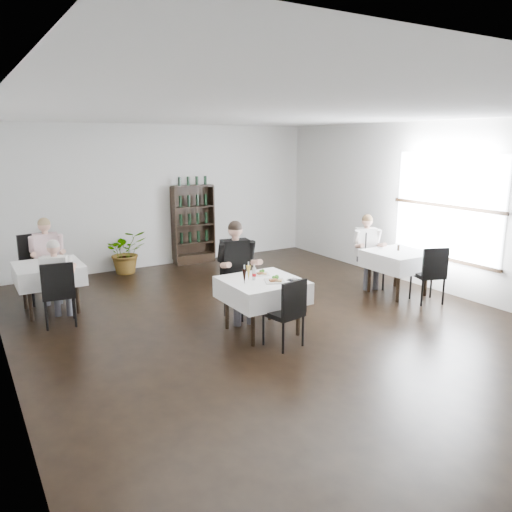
{
  "coord_description": "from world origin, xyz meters",
  "views": [
    {
      "loc": [
        -3.83,
        -5.66,
        2.65
      ],
      "look_at": [
        -0.28,
        0.2,
        1.06
      ],
      "focal_mm": 35.0,
      "sensor_mm": 36.0,
      "label": 1
    }
  ],
  "objects": [
    {
      "name": "room_shell",
      "position": [
        0.0,
        0.0,
        1.5
      ],
      "size": [
        9.0,
        9.0,
        9.0
      ],
      "color": "black",
      "rests_on": "ground"
    },
    {
      "name": "window_right",
      "position": [
        3.48,
        0.0,
        1.5
      ],
      "size": [
        0.06,
        2.3,
        1.85
      ],
      "color": "white",
      "rests_on": "room_shell"
    },
    {
      "name": "wine_shelf",
      "position": [
        0.6,
        4.31,
        0.85
      ],
      "size": [
        0.9,
        0.28,
        1.75
      ],
      "color": "black",
      "rests_on": "ground"
    },
    {
      "name": "main_table",
      "position": [
        -0.3,
        0.0,
        0.62
      ],
      "size": [
        1.03,
        1.03,
        0.77
      ],
      "color": "black",
      "rests_on": "ground"
    },
    {
      "name": "left_table",
      "position": [
        -2.7,
        2.5,
        0.62
      ],
      "size": [
        0.98,
        0.98,
        0.77
      ],
      "color": "black",
      "rests_on": "ground"
    },
    {
      "name": "right_table",
      "position": [
        2.7,
        0.3,
        0.62
      ],
      "size": [
        0.98,
        0.98,
        0.77
      ],
      "color": "black",
      "rests_on": "ground"
    },
    {
      "name": "potted_tree",
      "position": [
        -0.96,
        4.2,
        0.45
      ],
      "size": [
        0.83,
        0.73,
        0.89
      ],
      "primitive_type": "imported",
      "rotation": [
        0.0,
        0.0,
        -0.04
      ],
      "color": "#22571D",
      "rests_on": "ground"
    },
    {
      "name": "main_chair_far",
      "position": [
        -0.23,
        0.8,
        0.54
      ],
      "size": [
        0.53,
        0.54,
        0.94
      ],
      "color": "black",
      "rests_on": "ground"
    },
    {
      "name": "main_chair_near",
      "position": [
        -0.31,
        -0.64,
        0.53
      ],
      "size": [
        0.49,
        0.5,
        0.93
      ],
      "color": "black",
      "rests_on": "ground"
    },
    {
      "name": "left_chair_far",
      "position": [
        -2.75,
        3.21,
        0.64
      ],
      "size": [
        0.6,
        0.6,
        1.13
      ],
      "color": "black",
      "rests_on": "ground"
    },
    {
      "name": "left_chair_near",
      "position": [
        -2.7,
        1.7,
        0.56
      ],
      "size": [
        0.5,
        0.51,
        0.98
      ],
      "color": "black",
      "rests_on": "ground"
    },
    {
      "name": "right_chair_far",
      "position": [
        2.78,
        0.91,
        0.58
      ],
      "size": [
        0.55,
        0.56,
        1.01
      ],
      "color": "black",
      "rests_on": "ground"
    },
    {
      "name": "right_chair_near",
      "position": [
        2.76,
        -0.35,
        0.55
      ],
      "size": [
        0.57,
        0.57,
        0.97
      ],
      "color": "black",
      "rests_on": "ground"
    },
    {
      "name": "diner_main",
      "position": [
        -0.33,
        0.67,
        0.87
      ],
      "size": [
        0.61,
        0.63,
        1.5
      ],
      "color": "#414249",
      "rests_on": "ground"
    },
    {
      "name": "diner_left_far",
      "position": [
        -2.61,
        3.1,
        0.82
      ],
      "size": [
        0.54,
        0.55,
        1.41
      ],
      "color": "#414249",
      "rests_on": "ground"
    },
    {
      "name": "diner_left_near",
      "position": [
        -2.67,
        1.93,
        0.73
      ],
      "size": [
        0.56,
        0.59,
        1.27
      ],
      "color": "#414249",
      "rests_on": "ground"
    },
    {
      "name": "diner_right_far",
      "position": [
        2.59,
        0.97,
        0.78
      ],
      "size": [
        0.59,
        0.62,
        1.34
      ],
      "color": "#414249",
      "rests_on": "ground"
    },
    {
      "name": "plate_far",
      "position": [
        -0.17,
        0.23,
        0.79
      ],
      "size": [
        0.28,
        0.28,
        0.07
      ],
      "color": "white",
      "rests_on": "main_table"
    },
    {
      "name": "plate_near",
      "position": [
        -0.21,
        -0.18,
        0.79
      ],
      "size": [
        0.35,
        0.35,
        0.08
      ],
      "color": "white",
      "rests_on": "main_table"
    },
    {
      "name": "pilsner_dark",
      "position": [
        -0.63,
        -0.08,
        0.88
      ],
      "size": [
        0.06,
        0.06,
        0.27
      ],
      "color": "black",
      "rests_on": "main_table"
    },
    {
      "name": "pilsner_lager",
      "position": [
        -0.49,
        0.05,
        0.88
      ],
      "size": [
        0.06,
        0.06,
        0.27
      ],
      "color": "gold",
      "rests_on": "main_table"
    },
    {
      "name": "coke_bottle",
      "position": [
        -0.41,
        0.04,
        0.86
      ],
      "size": [
        0.06,
        0.06,
        0.22
      ],
      "color": "silver",
      "rests_on": "main_table"
    },
    {
      "name": "napkin_cutlery",
      "position": [
        0.06,
        -0.24,
        0.78
      ],
      "size": [
        0.18,
        0.16,
        0.02
      ],
      "color": "black",
      "rests_on": "main_table"
    },
    {
      "name": "pepper_mill",
      "position": [
        2.74,
        0.36,
        0.82
      ],
      "size": [
        0.04,
        0.04,
        0.1
      ],
      "primitive_type": "cylinder",
      "rotation": [
        0.0,
        0.0,
        -0.1
      ],
      "color": "black",
      "rests_on": "right_table"
    }
  ]
}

